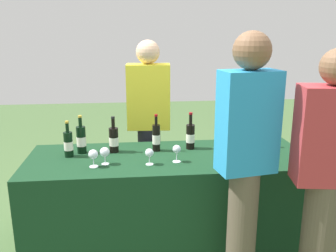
{
  "coord_description": "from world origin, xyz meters",
  "views": [
    {
      "loc": [
        -0.28,
        -2.72,
        1.73
      ],
      "look_at": [
        0.0,
        0.0,
        1.0
      ],
      "focal_mm": 38.65,
      "sensor_mm": 36.0,
      "label": 1
    }
  ],
  "objects_px": {
    "wine_glass_4": "(262,149)",
    "guest_1": "(326,171)",
    "wine_bottle_0": "(68,144)",
    "wine_bottle_1": "(81,139)",
    "wine_glass_3": "(177,150)",
    "ice_bucket": "(245,144)",
    "wine_glass_0": "(93,155)",
    "wine_bottle_3": "(156,137)",
    "wine_glass_2": "(149,153)",
    "wine_bottle_5": "(240,133)",
    "wine_bottle_4": "(190,136)",
    "wine_bottle_6": "(255,134)",
    "server_pouring": "(149,120)",
    "wine_bottle_2": "(114,140)",
    "guest_0": "(246,155)",
    "wine_glass_1": "(105,152)"
  },
  "relations": [
    {
      "from": "wine_glass_3",
      "to": "server_pouring",
      "type": "relative_size",
      "value": 0.08
    },
    {
      "from": "wine_bottle_0",
      "to": "wine_glass_3",
      "type": "xyz_separation_m",
      "value": [
        0.84,
        -0.21,
        -0.01
      ]
    },
    {
      "from": "wine_bottle_2",
      "to": "wine_glass_2",
      "type": "height_order",
      "value": "wine_bottle_2"
    },
    {
      "from": "wine_glass_3",
      "to": "ice_bucket",
      "type": "relative_size",
      "value": 0.68
    },
    {
      "from": "wine_bottle_3",
      "to": "wine_glass_4",
      "type": "distance_m",
      "value": 0.86
    },
    {
      "from": "wine_glass_0",
      "to": "wine_glass_4",
      "type": "height_order",
      "value": "wine_glass_4"
    },
    {
      "from": "wine_bottle_3",
      "to": "wine_glass_2",
      "type": "xyz_separation_m",
      "value": [
        -0.07,
        -0.31,
        -0.03
      ]
    },
    {
      "from": "wine_bottle_0",
      "to": "wine_bottle_1",
      "type": "height_order",
      "value": "wine_bottle_1"
    },
    {
      "from": "wine_bottle_4",
      "to": "wine_bottle_1",
      "type": "bearing_deg",
      "value": -178.84
    },
    {
      "from": "wine_bottle_4",
      "to": "guest_1",
      "type": "relative_size",
      "value": 0.19
    },
    {
      "from": "wine_bottle_1",
      "to": "wine_bottle_5",
      "type": "relative_size",
      "value": 0.96
    },
    {
      "from": "wine_bottle_1",
      "to": "wine_bottle_3",
      "type": "xyz_separation_m",
      "value": [
        0.61,
        -0.01,
        -0.0
      ]
    },
    {
      "from": "wine_bottle_6",
      "to": "server_pouring",
      "type": "height_order",
      "value": "server_pouring"
    },
    {
      "from": "guest_0",
      "to": "server_pouring",
      "type": "bearing_deg",
      "value": 103.59
    },
    {
      "from": "server_pouring",
      "to": "wine_glass_4",
      "type": "bearing_deg",
      "value": 137.49
    },
    {
      "from": "wine_bottle_4",
      "to": "wine_glass_0",
      "type": "distance_m",
      "value": 0.85
    },
    {
      "from": "ice_bucket",
      "to": "server_pouring",
      "type": "relative_size",
      "value": 0.12
    },
    {
      "from": "wine_bottle_1",
      "to": "ice_bucket",
      "type": "relative_size",
      "value": 1.58
    },
    {
      "from": "wine_bottle_4",
      "to": "ice_bucket",
      "type": "bearing_deg",
      "value": -25.06
    },
    {
      "from": "wine_bottle_1",
      "to": "wine_bottle_4",
      "type": "relative_size",
      "value": 1.0
    },
    {
      "from": "wine_glass_2",
      "to": "wine_bottle_5",
      "type": "bearing_deg",
      "value": 23.0
    },
    {
      "from": "wine_bottle_5",
      "to": "wine_glass_1",
      "type": "distance_m",
      "value": 1.17
    },
    {
      "from": "wine_glass_1",
      "to": "ice_bucket",
      "type": "height_order",
      "value": "ice_bucket"
    },
    {
      "from": "wine_glass_4",
      "to": "wine_bottle_2",
      "type": "bearing_deg",
      "value": 162.27
    },
    {
      "from": "wine_glass_3",
      "to": "wine_glass_4",
      "type": "height_order",
      "value": "wine_glass_4"
    },
    {
      "from": "wine_glass_1",
      "to": "wine_bottle_2",
      "type": "bearing_deg",
      "value": 78.79
    },
    {
      "from": "wine_glass_0",
      "to": "guest_0",
      "type": "bearing_deg",
      "value": -23.9
    },
    {
      "from": "wine_glass_1",
      "to": "wine_glass_0",
      "type": "bearing_deg",
      "value": -151.57
    },
    {
      "from": "wine_bottle_2",
      "to": "guest_1",
      "type": "bearing_deg",
      "value": -33.38
    },
    {
      "from": "ice_bucket",
      "to": "wine_bottle_3",
      "type": "bearing_deg",
      "value": 166.57
    },
    {
      "from": "wine_bottle_1",
      "to": "wine_bottle_2",
      "type": "relative_size",
      "value": 1.05
    },
    {
      "from": "wine_glass_1",
      "to": "wine_glass_2",
      "type": "relative_size",
      "value": 1.07
    },
    {
      "from": "wine_bottle_6",
      "to": "wine_glass_3",
      "type": "distance_m",
      "value": 0.77
    },
    {
      "from": "wine_glass_0",
      "to": "wine_glass_2",
      "type": "bearing_deg",
      "value": 0.6
    },
    {
      "from": "wine_bottle_0",
      "to": "wine_bottle_2",
      "type": "height_order",
      "value": "wine_bottle_2"
    },
    {
      "from": "wine_bottle_0",
      "to": "wine_bottle_4",
      "type": "height_order",
      "value": "wine_bottle_4"
    },
    {
      "from": "wine_glass_4",
      "to": "guest_1",
      "type": "bearing_deg",
      "value": -67.49
    },
    {
      "from": "server_pouring",
      "to": "guest_1",
      "type": "bearing_deg",
      "value": 130.68
    },
    {
      "from": "wine_bottle_4",
      "to": "guest_1",
      "type": "bearing_deg",
      "value": -52.17
    },
    {
      "from": "wine_glass_2",
      "to": "ice_bucket",
      "type": "height_order",
      "value": "ice_bucket"
    },
    {
      "from": "wine_bottle_4",
      "to": "wine_glass_3",
      "type": "distance_m",
      "value": 0.34
    },
    {
      "from": "wine_bottle_4",
      "to": "server_pouring",
      "type": "distance_m",
      "value": 0.58
    },
    {
      "from": "wine_bottle_6",
      "to": "ice_bucket",
      "type": "distance_m",
      "value": 0.23
    },
    {
      "from": "wine_bottle_0",
      "to": "wine_bottle_2",
      "type": "bearing_deg",
      "value": 12.09
    },
    {
      "from": "wine_bottle_5",
      "to": "wine_glass_3",
      "type": "distance_m",
      "value": 0.66
    },
    {
      "from": "wine_bottle_3",
      "to": "guest_0",
      "type": "distance_m",
      "value": 0.93
    },
    {
      "from": "wine_bottle_5",
      "to": "wine_glass_2",
      "type": "relative_size",
      "value": 2.62
    },
    {
      "from": "wine_glass_3",
      "to": "guest_0",
      "type": "distance_m",
      "value": 0.63
    },
    {
      "from": "wine_glass_3",
      "to": "guest_0",
      "type": "height_order",
      "value": "guest_0"
    },
    {
      "from": "wine_bottle_2",
      "to": "wine_bottle_4",
      "type": "bearing_deg",
      "value": 1.88
    }
  ]
}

